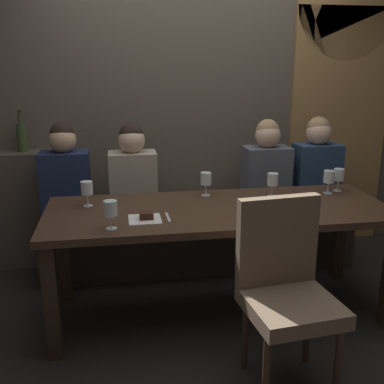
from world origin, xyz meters
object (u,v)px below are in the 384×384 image
chair_near_side (285,282)px  wine_glass_near_left (339,175)px  wine_glass_center_front (273,181)px  wine_glass_far_left (329,177)px  fork_on_table (168,217)px  dining_table (219,220)px  dessert_plate (145,218)px  diner_far_end (266,169)px  wine_glass_end_right (206,179)px  wine_bottle_pale_label (22,137)px  banquette_bench (199,241)px  wine_glass_far_right (110,209)px  diner_near_end (316,167)px  diner_redhead (65,176)px  diner_bearded (133,175)px  wine_glass_center_back (87,189)px

chair_near_side → wine_glass_near_left: (0.75, 0.97, 0.30)m
wine_glass_center_front → wine_glass_far_left: bearing=1.4°
fork_on_table → wine_glass_far_left: bearing=15.7°
dining_table → dessert_plate: 0.53m
diner_far_end → wine_glass_end_right: diner_far_end is taller
wine_bottle_pale_label → wine_glass_center_front: size_ratio=1.99×
banquette_bench → wine_glass_near_left: 1.21m
wine_bottle_pale_label → wine_glass_far_right: size_ratio=1.99×
diner_far_end → wine_glass_far_left: diner_far_end is taller
wine_bottle_pale_label → wine_glass_near_left: bearing=-19.2°
wine_glass_center_front → wine_glass_far_right: (-1.10, -0.48, 0.00)m
banquette_bench → dessert_plate: (-0.49, -0.87, 0.53)m
diner_near_end → diner_redhead: bearing=179.0°
diner_far_end → dessert_plate: (-1.03, -0.88, -0.05)m
wine_glass_end_right → wine_glass_center_front: bearing=-12.0°
diner_bearded → wine_bottle_pale_label: wine_bottle_pale_label is taller
diner_near_end → fork_on_table: size_ratio=4.55×
wine_glass_far_right → wine_glass_end_right: (0.65, 0.57, 0.00)m
wine_glass_center_back → wine_bottle_pale_label: bearing=121.4°
wine_glass_center_back → dining_table: bearing=-11.5°
dining_table → diner_far_end: 0.90m
wine_glass_center_front → wine_glass_far_left: size_ratio=1.00×
banquette_bench → diner_far_end: 0.79m
banquette_bench → diner_near_end: bearing=-0.3°
wine_glass_center_front → diner_bearded: bearing=151.1°
chair_near_side → dessert_plate: size_ratio=5.16×
wine_glass_near_left → wine_glass_far_left: 0.11m
wine_glass_near_left → diner_near_end: bearing=85.9°
banquette_bench → wine_bottle_pale_label: size_ratio=7.67×
chair_near_side → diner_redhead: bearing=129.9°
diner_bearded → dessert_plate: 0.88m
dessert_plate → wine_bottle_pale_label: bearing=125.9°
diner_near_end → fork_on_table: (-1.31, -0.85, -0.07)m
diner_redhead → wine_glass_far_left: (1.86, -0.53, 0.04)m
wine_glass_near_left → chair_near_side: bearing=-127.7°
diner_bearded → wine_glass_far_right: 1.01m
wine_glass_center_front → dessert_plate: wine_glass_center_front is taller
diner_redhead → wine_bottle_pale_label: size_ratio=2.35×
wine_glass_center_back → wine_glass_end_right: size_ratio=1.00×
banquette_bench → chair_near_side: size_ratio=2.55×
banquette_bench → wine_glass_end_right: bearing=-94.5°
wine_bottle_pale_label → wine_glass_far_right: wine_bottle_pale_label is taller
wine_glass_near_left → dining_table: bearing=-165.3°
banquette_bench → fork_on_table: size_ratio=14.71×
wine_bottle_pale_label → wine_glass_far_left: size_ratio=1.99×
diner_bearded → diner_near_end: 1.48m
wine_glass_far_left → diner_bearded: bearing=159.5°
diner_bearded → chair_near_side: bearing=-63.7°
wine_glass_far_left → wine_glass_center_back: (-1.67, -0.03, -0.00)m
wine_glass_far_right → wine_glass_near_left: bearing=18.3°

